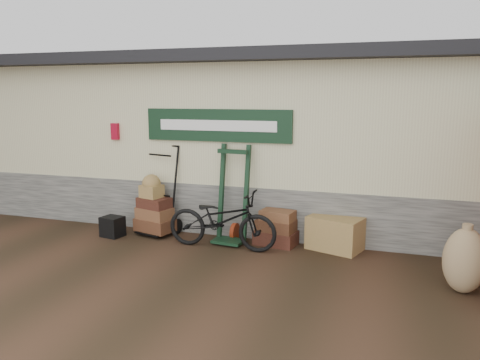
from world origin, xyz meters
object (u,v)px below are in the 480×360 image
black_trunk (113,227)px  bicycle (222,217)px  wicker_hamper (335,233)px  porter_trolley (161,189)px  suitcase_stack (276,227)px  green_barrow (232,194)px

black_trunk → bicycle: (2.06, -0.02, 0.35)m
wicker_hamper → bicycle: 1.84m
black_trunk → porter_trolley: bearing=34.6°
suitcase_stack → black_trunk: 2.88m
green_barrow → suitcase_stack: size_ratio=2.44×
bicycle → green_barrow: bearing=-7.4°
porter_trolley → bicycle: 1.47m
green_barrow → suitcase_stack: 0.91m
green_barrow → bicycle: green_barrow is taller
black_trunk → bicycle: size_ratio=0.19×
black_trunk → bicycle: bearing=-0.5°
porter_trolley → green_barrow: green_barrow is taller
black_trunk → suitcase_stack: bearing=8.8°
green_barrow → black_trunk: (-2.11, -0.37, -0.64)m
porter_trolley → bicycle: porter_trolley is taller
wicker_hamper → suitcase_stack: bearing=-176.8°
wicker_hamper → black_trunk: bearing=-172.6°
bicycle → porter_trolley: bearing=68.9°
suitcase_stack → black_trunk: bearing=-171.2°
porter_trolley → black_trunk: 1.07m
wicker_hamper → black_trunk: 3.84m
wicker_hamper → bicycle: bearing=-163.7°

